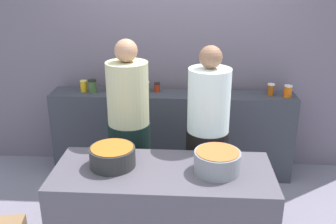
# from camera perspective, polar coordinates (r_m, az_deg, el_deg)

# --- Properties ---
(storefront_wall) EXTENTS (4.80, 0.12, 3.00)m
(storefront_wall) POSITION_cam_1_polar(r_m,az_deg,el_deg) (4.37, 0.90, 10.68)
(storefront_wall) COLOR slate
(storefront_wall) RESTS_ON ground
(display_shelf) EXTENTS (2.70, 0.36, 0.98)m
(display_shelf) POSITION_cam_1_polar(r_m,az_deg,el_deg) (4.34, 0.61, -3.38)
(display_shelf) COLOR #363842
(display_shelf) RESTS_ON ground
(prep_table) EXTENTS (1.70, 0.70, 0.82)m
(prep_table) POSITION_cam_1_polar(r_m,az_deg,el_deg) (3.16, -0.75, -15.20)
(prep_table) COLOR #554F5B
(prep_table) RESTS_ON ground
(preserve_jar_0) EXTENTS (0.08, 0.08, 0.13)m
(preserve_jar_0) POSITION_cam_1_polar(r_m,az_deg,el_deg) (4.31, -12.60, 3.86)
(preserve_jar_0) COLOR gold
(preserve_jar_0) RESTS_ON display_shelf
(preserve_jar_1) EXTENTS (0.09, 0.09, 0.15)m
(preserve_jar_1) POSITION_cam_1_polar(r_m,az_deg,el_deg) (4.24, -11.34, 3.83)
(preserve_jar_1) COLOR #3D592E
(preserve_jar_1) RESTS_ON display_shelf
(preserve_jar_2) EXTENTS (0.08, 0.08, 0.14)m
(preserve_jar_2) POSITION_cam_1_polar(r_m,az_deg,el_deg) (4.28, -8.80, 4.07)
(preserve_jar_2) COLOR #9A3C26
(preserve_jar_2) RESTS_ON display_shelf
(preserve_jar_3) EXTENTS (0.08, 0.08, 0.13)m
(preserve_jar_3) POSITION_cam_1_polar(r_m,az_deg,el_deg) (4.24, -7.10, 3.91)
(preserve_jar_3) COLOR orange
(preserve_jar_3) RESTS_ON display_shelf
(preserve_jar_4) EXTENTS (0.08, 0.08, 0.12)m
(preserve_jar_4) POSITION_cam_1_polar(r_m,az_deg,el_deg) (4.19, -3.37, 3.81)
(preserve_jar_4) COLOR #5E941B
(preserve_jar_4) RESTS_ON display_shelf
(preserve_jar_5) EXTENTS (0.07, 0.07, 0.10)m
(preserve_jar_5) POSITION_cam_1_polar(r_m,az_deg,el_deg) (4.20, -1.67, 3.76)
(preserve_jar_5) COLOR #A42711
(preserve_jar_5) RESTS_ON display_shelf
(preserve_jar_6) EXTENTS (0.09, 0.09, 0.12)m
(preserve_jar_6) POSITION_cam_1_polar(r_m,az_deg,el_deg) (4.16, 6.29, 3.59)
(preserve_jar_6) COLOR olive
(preserve_jar_6) RESTS_ON display_shelf
(preserve_jar_7) EXTENTS (0.08, 0.08, 0.13)m
(preserve_jar_7) POSITION_cam_1_polar(r_m,az_deg,el_deg) (4.23, 15.27, 3.30)
(preserve_jar_7) COLOR #974511
(preserve_jar_7) RESTS_ON display_shelf
(preserve_jar_8) EXTENTS (0.09, 0.09, 0.13)m
(preserve_jar_8) POSITION_cam_1_polar(r_m,az_deg,el_deg) (4.23, 17.65, 3.02)
(preserve_jar_8) COLOR #E05C0F
(preserve_jar_8) RESTS_ON display_shelf
(cooking_pot_left) EXTENTS (0.36, 0.36, 0.16)m
(cooking_pot_left) POSITION_cam_1_polar(r_m,az_deg,el_deg) (3.00, -8.38, -6.67)
(cooking_pot_left) COLOR #2D2D2D
(cooking_pot_left) RESTS_ON prep_table
(cooking_pot_center) EXTENTS (0.35, 0.35, 0.17)m
(cooking_pot_center) POSITION_cam_1_polar(r_m,az_deg,el_deg) (2.91, 7.43, -7.43)
(cooking_pot_center) COLOR gray
(cooking_pot_center) RESTS_ON prep_table
(cook_with_tongs) EXTENTS (0.39, 0.39, 1.71)m
(cook_with_tongs) POSITION_cam_1_polar(r_m,az_deg,el_deg) (3.57, -5.83, -4.11)
(cook_with_tongs) COLOR black
(cook_with_tongs) RESTS_ON ground
(cook_in_cap) EXTENTS (0.39, 0.39, 1.68)m
(cook_in_cap) POSITION_cam_1_polar(r_m,az_deg,el_deg) (3.46, 5.92, -5.24)
(cook_in_cap) COLOR black
(cook_in_cap) RESTS_ON ground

